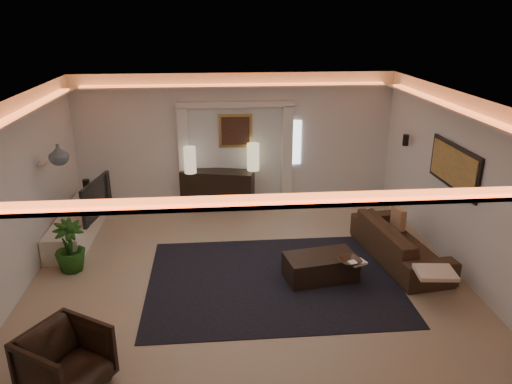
{
  "coord_description": "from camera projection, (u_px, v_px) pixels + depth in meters",
  "views": [
    {
      "loc": [
        -0.49,
        -7.11,
        4.08
      ],
      "look_at": [
        0.2,
        0.6,
        1.25
      ],
      "focal_mm": 34.28,
      "sensor_mm": 36.0,
      "label": 1
    }
  ],
  "objects": [
    {
      "name": "floor",
      "position": [
        247.0,
        275.0,
        8.09
      ],
      "size": [
        7.0,
        7.0,
        0.0
      ],
      "primitive_type": "plane",
      "color": "tan",
      "rests_on": "ground"
    },
    {
      "name": "ceiling",
      "position": [
        246.0,
        100.0,
        7.09
      ],
      "size": [
        7.0,
        7.0,
        0.0
      ],
      "primitive_type": "plane",
      "rotation": [
        3.14,
        0.0,
        0.0
      ],
      "color": "white",
      "rests_on": "ground"
    },
    {
      "name": "wall_back",
      "position": [
        236.0,
        139.0,
        10.87
      ],
      "size": [
        7.0,
        0.0,
        7.0
      ],
      "primitive_type": "plane",
      "rotation": [
        1.57,
        0.0,
        0.0
      ],
      "color": "silver",
      "rests_on": "ground"
    },
    {
      "name": "wall_front",
      "position": [
        275.0,
        330.0,
        4.32
      ],
      "size": [
        7.0,
        0.0,
        7.0
      ],
      "primitive_type": "plane",
      "rotation": [
        -1.57,
        0.0,
        0.0
      ],
      "color": "silver",
      "rests_on": "ground"
    },
    {
      "name": "wall_left",
      "position": [
        13.0,
        201.0,
        7.3
      ],
      "size": [
        0.0,
        7.0,
        7.0
      ],
      "primitive_type": "plane",
      "rotation": [
        1.57,
        0.0,
        1.57
      ],
      "color": "silver",
      "rests_on": "ground"
    },
    {
      "name": "wall_right",
      "position": [
        463.0,
        187.0,
        7.88
      ],
      "size": [
        0.0,
        7.0,
        7.0
      ],
      "primitive_type": "plane",
      "rotation": [
        1.57,
        0.0,
        -1.57
      ],
      "color": "silver",
      "rests_on": "ground"
    },
    {
      "name": "cove_soffit",
      "position": [
        246.0,
        119.0,
        7.19
      ],
      "size": [
        7.0,
        7.0,
        0.04
      ],
      "primitive_type": "cube",
      "color": "silver",
      "rests_on": "ceiling"
    },
    {
      "name": "daylight_slit",
      "position": [
        295.0,
        143.0,
        10.99
      ],
      "size": [
        0.25,
        0.03,
        1.0
      ],
      "primitive_type": "cube",
      "color": "white",
      "rests_on": "wall_back"
    },
    {
      "name": "area_rug",
      "position": [
        273.0,
        280.0,
        7.93
      ],
      "size": [
        4.0,
        3.0,
        0.01
      ],
      "primitive_type": "cube",
      "color": "black",
      "rests_on": "ground"
    },
    {
      "name": "pilaster_left",
      "position": [
        184.0,
        157.0,
        10.8
      ],
      "size": [
        0.22,
        0.2,
        2.2
      ],
      "primitive_type": "cube",
      "color": "silver",
      "rests_on": "ground"
    },
    {
      "name": "pilaster_right",
      "position": [
        287.0,
        154.0,
        10.99
      ],
      "size": [
        0.22,
        0.2,
        2.2
      ],
      "primitive_type": "cube",
      "color": "silver",
      "rests_on": "ground"
    },
    {
      "name": "alcove_header",
      "position": [
        235.0,
        104.0,
        10.5
      ],
      "size": [
        2.52,
        0.2,
        0.12
      ],
      "primitive_type": "cube",
      "color": "silver",
      "rests_on": "wall_back"
    },
    {
      "name": "painting_frame",
      "position": [
        235.0,
        131.0,
        10.77
      ],
      "size": [
        0.74,
        0.04,
        0.74
      ],
      "primitive_type": "cube",
      "color": "tan",
      "rests_on": "wall_back"
    },
    {
      "name": "painting_canvas",
      "position": [
        235.0,
        131.0,
        10.75
      ],
      "size": [
        0.62,
        0.02,
        0.62
      ],
      "primitive_type": "cube",
      "color": "#4C2D1E",
      "rests_on": "wall_back"
    },
    {
      "name": "art_panel_frame",
      "position": [
        454.0,
        167.0,
        8.08
      ],
      "size": [
        0.04,
        1.64,
        0.74
      ],
      "primitive_type": "cube",
      "color": "black",
      "rests_on": "wall_right"
    },
    {
      "name": "art_panel_gold",
      "position": [
        453.0,
        167.0,
        8.07
      ],
      "size": [
        0.02,
        1.5,
        0.62
      ],
      "primitive_type": "cube",
      "color": "tan",
      "rests_on": "wall_right"
    },
    {
      "name": "wall_sconce",
      "position": [
        406.0,
        140.0,
        9.85
      ],
      "size": [
        0.12,
        0.12,
        0.22
      ],
      "primitive_type": "cylinder",
      "color": "black",
      "rests_on": "wall_right"
    },
    {
      "name": "wall_niche",
      "position": [
        45.0,
        161.0,
        8.55
      ],
      "size": [
        0.1,
        0.55,
        0.04
      ],
      "primitive_type": "cube",
      "color": "silver",
      "rests_on": "wall_left"
    },
    {
      "name": "console",
      "position": [
        218.0,
        188.0,
        10.96
      ],
      "size": [
        1.68,
        0.87,
        0.8
      ],
      "primitive_type": "cube",
      "rotation": [
        0.0,
        0.0,
        -0.24
      ],
      "color": "black",
      "rests_on": "ground"
    },
    {
      "name": "lamp_left",
      "position": [
        190.0,
        160.0,
        10.6
      ],
      "size": [
        0.27,
        0.27,
        0.58
      ],
      "primitive_type": "cylinder",
      "rotation": [
        0.0,
        0.0,
        -0.04
      ],
      "color": "beige",
      "rests_on": "console"
    },
    {
      "name": "lamp_right",
      "position": [
        253.0,
        158.0,
        10.79
      ],
      "size": [
        0.35,
        0.35,
        0.61
      ],
      "primitive_type": "cylinder",
      "rotation": [
        0.0,
        0.0,
        0.38
      ],
      "color": "beige",
      "rests_on": "console"
    },
    {
      "name": "media_ledge",
      "position": [
        79.0,
        224.0,
        9.5
      ],
      "size": [
        0.67,
        2.55,
        0.48
      ],
      "primitive_type": "cube",
      "rotation": [
        0.0,
        0.0,
        -0.01
      ],
      "color": "silver",
      "rests_on": "ground"
    },
    {
      "name": "tv",
      "position": [
        90.0,
        199.0,
        9.17
      ],
      "size": [
        1.25,
        0.39,
        0.71
      ],
      "primitive_type": "imported",
      "rotation": [
        0.0,
        0.0,
        1.39
      ],
      "color": "black",
      "rests_on": "media_ledge"
    },
    {
      "name": "figurine",
      "position": [
        87.0,
        189.0,
        10.16
      ],
      "size": [
        0.14,
        0.14,
        0.39
      ],
      "primitive_type": "cylinder",
      "rotation": [
        0.0,
        0.0,
        -0.01
      ],
      "color": "black",
      "rests_on": "media_ledge"
    },
    {
      "name": "ginger_jar",
      "position": [
        59.0,
        154.0,
        8.24
      ],
      "size": [
        0.37,
        0.37,
        0.35
      ],
      "primitive_type": "imported",
      "rotation": [
        0.0,
        0.0,
        0.1
      ],
      "color": "#435863",
      "rests_on": "wall_niche"
    },
    {
      "name": "plant",
      "position": [
        70.0,
        246.0,
        8.11
      ],
      "size": [
        0.69,
        0.69,
        0.89
      ],
      "primitive_type": "imported",
      "rotation": [
        0.0,
        0.0,
        0.6
      ],
      "color": "#1C4613",
      "rests_on": "ground"
    },
    {
      "name": "sofa",
      "position": [
        400.0,
        242.0,
        8.52
      ],
      "size": [
        2.36,
        1.17,
        0.66
      ],
      "primitive_type": "imported",
      "rotation": [
        0.0,
        0.0,
        1.7
      ],
      "color": "#412312",
      "rests_on": "ground"
    },
    {
      "name": "throw_blanket",
      "position": [
        435.0,
        273.0,
        7.08
      ],
      "size": [
        0.6,
        0.51,
        0.06
      ],
      "primitive_type": "cube",
      "rotation": [
        0.0,
        0.0,
        -0.1
      ],
      "color": "silver",
      "rests_on": "sofa"
    },
    {
      "name": "throw_pillow",
      "position": [
        398.0,
        218.0,
        8.98
      ],
      "size": [
        0.16,
        0.4,
        0.39
      ],
      "primitive_type": "cube",
      "rotation": [
        0.0,
        0.0,
        0.11
      ],
      "color": "tan",
      "rests_on": "sofa"
    },
    {
      "name": "coffee_table",
      "position": [
        320.0,
        267.0,
        7.93
      ],
      "size": [
        1.22,
        0.8,
        0.42
      ],
      "primitive_type": "cube",
      "rotation": [
        0.0,
        0.0,
        0.17
      ],
      "color": "black",
      "rests_on": "ground"
    },
    {
      "name": "bowl",
      "position": [
        350.0,
        262.0,
        7.59
      ],
      "size": [
        0.44,
        0.44,
        0.08
      ],
      "primitive_type": "imported",
      "rotation": [
        0.0,
        0.0,
        0.32
      ],
      "color": "#3E2E23",
      "rests_on": "coffee_table"
    },
    {
      "name": "magazine",
      "position": [
        358.0,
        263.0,
        7.61
      ],
      "size": [
        0.31,
        0.27,
        0.03
      ],
      "primitive_type": "cube",
      "rotation": [
        0.0,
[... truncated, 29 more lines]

